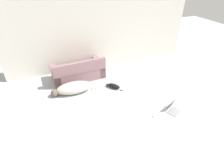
{
  "coord_description": "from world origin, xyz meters",
  "views": [
    {
      "loc": [
        -1.87,
        -1.83,
        3.25
      ],
      "look_at": [
        -0.44,
        1.97,
        0.57
      ],
      "focal_mm": 28.0,
      "sensor_mm": 36.0,
      "label": 1
    }
  ],
  "objects_px": {
    "cat": "(113,86)",
    "laptop_open": "(172,108)",
    "couch": "(78,72)",
    "book_cream": "(156,116)",
    "dog": "(73,88)"
  },
  "relations": [
    {
      "from": "cat",
      "to": "book_cream",
      "type": "height_order",
      "value": "cat"
    },
    {
      "from": "cat",
      "to": "couch",
      "type": "bearing_deg",
      "value": 0.89
    },
    {
      "from": "couch",
      "to": "laptop_open",
      "type": "height_order",
      "value": "couch"
    },
    {
      "from": "couch",
      "to": "dog",
      "type": "height_order",
      "value": "couch"
    },
    {
      "from": "dog",
      "to": "laptop_open",
      "type": "height_order",
      "value": "dog"
    },
    {
      "from": "cat",
      "to": "dog",
      "type": "bearing_deg",
      "value": 39.47
    },
    {
      "from": "dog",
      "to": "laptop_open",
      "type": "relative_size",
      "value": 3.4
    },
    {
      "from": "couch",
      "to": "book_cream",
      "type": "distance_m",
      "value": 3.05
    },
    {
      "from": "couch",
      "to": "dog",
      "type": "distance_m",
      "value": 0.88
    },
    {
      "from": "cat",
      "to": "laptop_open",
      "type": "xyz_separation_m",
      "value": [
        1.11,
        -1.56,
        0.0
      ]
    },
    {
      "from": "cat",
      "to": "laptop_open",
      "type": "distance_m",
      "value": 1.91
    },
    {
      "from": "couch",
      "to": "cat",
      "type": "distance_m",
      "value": 1.38
    },
    {
      "from": "cat",
      "to": "book_cream",
      "type": "distance_m",
      "value": 1.73
    },
    {
      "from": "laptop_open",
      "to": "book_cream",
      "type": "distance_m",
      "value": 0.52
    },
    {
      "from": "dog",
      "to": "cat",
      "type": "bearing_deg",
      "value": 171.86
    }
  ]
}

